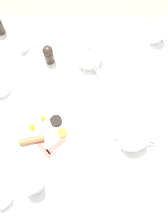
{
  "coord_description": "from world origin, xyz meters",
  "views": [
    {
      "loc": [
        0.34,
        0.0,
        1.85
      ],
      "look_at": [
        0.0,
        0.0,
        0.74
      ],
      "focal_mm": 42.0,
      "sensor_mm": 36.0,
      "label": 1
    }
  ],
  "objects_px": {
    "breakfast_plate": "(45,133)",
    "napkin_folded": "(156,194)",
    "salt_grinder": "(48,54)",
    "water_glass_tall": "(31,185)",
    "spoon_for_tea": "(87,177)",
    "knife_by_plate": "(165,66)",
    "teapot_far": "(133,137)",
    "teapot_near": "(88,54)",
    "teacup_with_saucer_right": "(0,198)",
    "creamer_jug": "(21,45)",
    "water_glass_short": "(157,31)"
  },
  "relations": [
    {
      "from": "knife_by_plate",
      "to": "teapot_near",
      "type": "bearing_deg",
      "value": -95.8
    },
    {
      "from": "salt_grinder",
      "to": "knife_by_plate",
      "type": "xyz_separation_m",
      "value": [
        0.03,
        0.55,
        -0.06
      ]
    },
    {
      "from": "salt_grinder",
      "to": "knife_by_plate",
      "type": "relative_size",
      "value": 0.58
    },
    {
      "from": "water_glass_tall",
      "to": "spoon_for_tea",
      "type": "height_order",
      "value": "water_glass_tall"
    },
    {
      "from": "napkin_folded",
      "to": "spoon_for_tea",
      "type": "relative_size",
      "value": 1.32
    },
    {
      "from": "teacup_with_saucer_right",
      "to": "knife_by_plate",
      "type": "distance_m",
      "value": 0.94
    },
    {
      "from": "teapot_near",
      "to": "spoon_for_tea",
      "type": "height_order",
      "value": "teapot_near"
    },
    {
      "from": "knife_by_plate",
      "to": "spoon_for_tea",
      "type": "xyz_separation_m",
      "value": [
        0.52,
        -0.37,
        -0.0
      ]
    },
    {
      "from": "teacup_with_saucer_right",
      "to": "spoon_for_tea",
      "type": "height_order",
      "value": "teacup_with_saucer_right"
    },
    {
      "from": "teapot_near",
      "to": "teapot_far",
      "type": "relative_size",
      "value": 0.93
    },
    {
      "from": "teacup_with_saucer_right",
      "to": "water_glass_short",
      "type": "distance_m",
      "value": 1.02
    },
    {
      "from": "breakfast_plate",
      "to": "teapot_far",
      "type": "height_order",
      "value": "teapot_far"
    },
    {
      "from": "teacup_with_saucer_right",
      "to": "water_glass_tall",
      "type": "bearing_deg",
      "value": 112.07
    },
    {
      "from": "teapot_near",
      "to": "teacup_with_saucer_right",
      "type": "distance_m",
      "value": 0.73
    },
    {
      "from": "teacup_with_saucer_right",
      "to": "knife_by_plate",
      "type": "bearing_deg",
      "value": 129.87
    },
    {
      "from": "teacup_with_saucer_right",
      "to": "water_glass_tall",
      "type": "distance_m",
      "value": 0.14
    },
    {
      "from": "spoon_for_tea",
      "to": "water_glass_tall",
      "type": "bearing_deg",
      "value": -81.11
    },
    {
      "from": "teapot_far",
      "to": "spoon_for_tea",
      "type": "bearing_deg",
      "value": 46.48
    },
    {
      "from": "teapot_near",
      "to": "salt_grinder",
      "type": "distance_m",
      "value": 0.19
    },
    {
      "from": "breakfast_plate",
      "to": "salt_grinder",
      "type": "distance_m",
      "value": 0.37
    },
    {
      "from": "water_glass_tall",
      "to": "salt_grinder",
      "type": "relative_size",
      "value": 1.08
    },
    {
      "from": "knife_by_plate",
      "to": "breakfast_plate",
      "type": "bearing_deg",
      "value": -59.18
    },
    {
      "from": "teapot_far",
      "to": "water_glass_short",
      "type": "distance_m",
      "value": 0.53
    },
    {
      "from": "teapot_near",
      "to": "water_glass_tall",
      "type": "bearing_deg",
      "value": 133.09
    },
    {
      "from": "breakfast_plate",
      "to": "salt_grinder",
      "type": "relative_size",
      "value": 2.27
    },
    {
      "from": "teacup_with_saucer_right",
      "to": "salt_grinder",
      "type": "bearing_deg",
      "value": 165.15
    },
    {
      "from": "breakfast_plate",
      "to": "salt_grinder",
      "type": "height_order",
      "value": "salt_grinder"
    },
    {
      "from": "teapot_near",
      "to": "creamer_jug",
      "type": "relative_size",
      "value": 2.2
    },
    {
      "from": "teapot_far",
      "to": "water_glass_short",
      "type": "bearing_deg",
      "value": -98.62
    },
    {
      "from": "water_glass_tall",
      "to": "water_glass_short",
      "type": "xyz_separation_m",
      "value": [
        -0.71,
        0.55,
        -0.0
      ]
    },
    {
      "from": "teapot_near",
      "to": "teapot_far",
      "type": "bearing_deg",
      "value": -179.97
    },
    {
      "from": "salt_grinder",
      "to": "napkin_folded",
      "type": "distance_m",
      "value": 0.78
    },
    {
      "from": "knife_by_plate",
      "to": "napkin_folded",
      "type": "bearing_deg",
      "value": -8.16
    },
    {
      "from": "teapot_near",
      "to": "water_glass_short",
      "type": "xyz_separation_m",
      "value": [
        -0.12,
        0.32,
        0.01
      ]
    },
    {
      "from": "teacup_with_saucer_right",
      "to": "water_glass_short",
      "type": "height_order",
      "value": "water_glass_short"
    },
    {
      "from": "teapot_near",
      "to": "spoon_for_tea",
      "type": "relative_size",
      "value": 1.45
    },
    {
      "from": "teapot_near",
      "to": "teapot_far",
      "type": "xyz_separation_m",
      "value": [
        0.39,
        0.19,
        0.0
      ]
    },
    {
      "from": "teapot_near",
      "to": "spoon_for_tea",
      "type": "distance_m",
      "value": 0.56
    },
    {
      "from": "teapot_near",
      "to": "teacup_with_saucer_right",
      "type": "height_order",
      "value": "teapot_near"
    },
    {
      "from": "water_glass_tall",
      "to": "napkin_folded",
      "type": "distance_m",
      "value": 0.52
    },
    {
      "from": "teacup_with_saucer_right",
      "to": "creamer_jug",
      "type": "bearing_deg",
      "value": 177.64
    },
    {
      "from": "breakfast_plate",
      "to": "napkin_folded",
      "type": "xyz_separation_m",
      "value": [
        0.25,
        0.47,
        -0.01
      ]
    },
    {
      "from": "creamer_jug",
      "to": "salt_grinder",
      "type": "height_order",
      "value": "salt_grinder"
    },
    {
      "from": "napkin_folded",
      "to": "knife_by_plate",
      "type": "relative_size",
      "value": 0.9
    },
    {
      "from": "water_glass_tall",
      "to": "knife_by_plate",
      "type": "relative_size",
      "value": 0.63
    },
    {
      "from": "knife_by_plate",
      "to": "spoon_for_tea",
      "type": "relative_size",
      "value": 1.47
    },
    {
      "from": "breakfast_plate",
      "to": "water_glass_tall",
      "type": "xyz_separation_m",
      "value": [
        0.22,
        -0.04,
        0.05
      ]
    },
    {
      "from": "teapot_far",
      "to": "napkin_folded",
      "type": "bearing_deg",
      "value": 118.32
    },
    {
      "from": "knife_by_plate",
      "to": "teapot_far",
      "type": "bearing_deg",
      "value": -26.84
    },
    {
      "from": "salt_grinder",
      "to": "teacup_with_saucer_right",
      "type": "bearing_deg",
      "value": -14.85
    }
  ]
}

